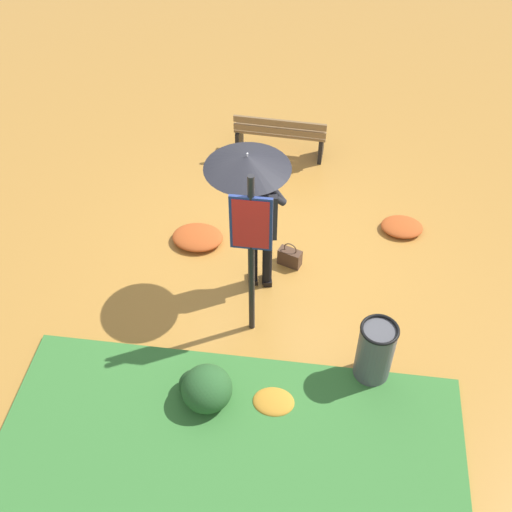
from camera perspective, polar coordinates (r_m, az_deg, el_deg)
ground_plane at (r=8.38m, az=1.25°, el=-1.22°), size 18.00×18.00×0.00m
person_with_umbrella at (r=7.15m, az=-0.25°, el=5.99°), size 0.96×0.96×2.04m
info_sign_post at (r=6.68m, az=-0.43°, el=1.33°), size 0.44×0.07×2.30m
handbag at (r=8.37m, az=3.02°, el=-0.10°), size 0.33×0.23×0.37m
park_bench at (r=9.99m, az=2.15°, el=10.72°), size 1.40×0.43×0.75m
trash_bin at (r=7.14m, az=10.51°, el=-8.40°), size 0.42×0.42×0.83m
shrub_cluster at (r=7.01m, az=-4.61°, el=-11.60°), size 0.60×0.55×0.49m
leaf_pile_near_person at (r=9.10m, az=12.82°, el=2.55°), size 0.58×0.46×0.13m
leaf_pile_by_bench at (r=8.74m, az=-5.21°, el=1.67°), size 0.69×0.55×0.15m
leaf_pile_far_path at (r=7.12m, az=1.57°, el=-12.81°), size 0.45×0.36×0.10m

